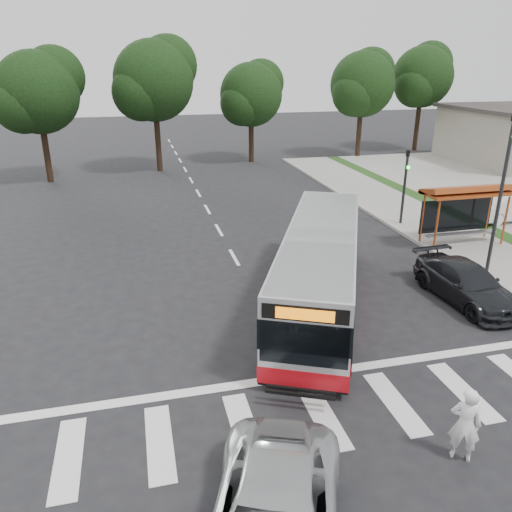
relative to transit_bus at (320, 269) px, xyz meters
name	(u,v)px	position (x,y,z in m)	size (l,w,h in m)	color
ground	(269,320)	(-2.02, -0.71, -1.41)	(140.00, 140.00, 0.00)	black
sidewalk_east	(429,225)	(8.98, 7.29, -1.35)	(4.00, 40.00, 0.12)	gray
curb_east	(395,227)	(6.98, 7.29, -1.33)	(0.30, 40.00, 0.15)	#9E9991
crosswalk_ladder	(322,415)	(-2.02, -5.71, -1.40)	(18.00, 2.60, 0.01)	silver
bus_shelter	(466,197)	(8.78, 4.40, 0.94)	(4.20, 1.60, 2.86)	#A6471B
traffic_signal_ne_tall	(503,183)	(7.58, 0.79, 2.47)	(0.18, 0.37, 6.50)	black
traffic_signal_ne_short	(405,180)	(7.58, 7.79, 1.07)	(0.18, 0.37, 4.00)	black
tree_ne_a	(363,83)	(14.05, 27.36, 4.99)	(6.16, 5.74, 9.30)	black
tree_ne_b	(423,76)	(21.05, 29.36, 5.51)	(6.16, 5.74, 10.02)	black
tree_north_a	(155,79)	(-3.94, 25.36, 5.52)	(6.60, 6.15, 10.17)	black
tree_north_b	(252,94)	(4.05, 27.35, 4.26)	(5.72, 5.33, 8.43)	black
tree_north_c	(39,91)	(-11.95, 23.36, 4.89)	(6.16, 5.74, 9.30)	black
transit_bus	(320,269)	(0.00, 0.00, 0.00)	(2.36, 10.89, 2.81)	#B6B8BB
pedestrian	(465,424)	(0.42, -7.78, -0.50)	(0.66, 0.44, 1.82)	white
dark_sedan	(466,283)	(5.33, -0.94, -0.72)	(1.92, 4.71, 1.37)	black
parked_car_1	(508,208)	(13.48, 6.93, -0.61)	(1.48, 4.24, 1.40)	white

